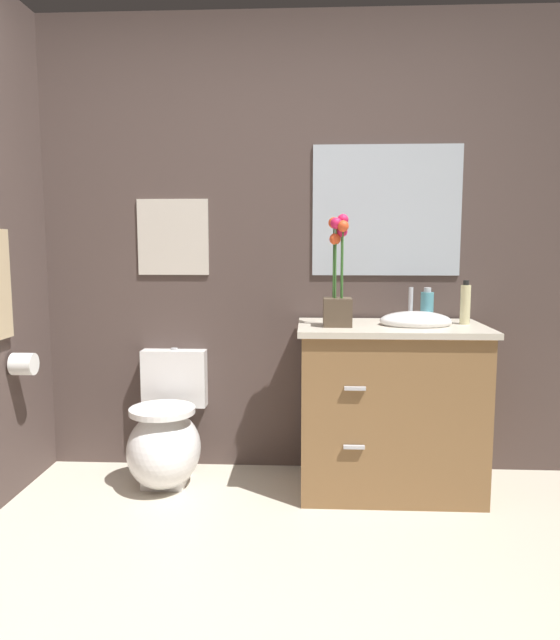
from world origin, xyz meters
The scene contains 9 objects.
wall_back centered at (0.20, 1.74, 1.25)m, with size 3.93×0.05×2.50m, color #4C3D38.
toilet centered at (-0.54, 1.44, 0.24)m, with size 0.38×0.59×0.69m.
vanity_cabinet centered at (0.64, 1.42, 0.44)m, with size 0.94×0.56×1.04m.
flower_vase centered at (0.36, 1.36, 1.05)m, with size 0.14×0.14×0.55m.
soap_bottle centered at (1.01, 1.47, 0.97)m, with size 0.05×0.05×0.22m.
lotion_bottle centered at (0.83, 1.55, 0.95)m, with size 0.07×0.07×0.18m.
wall_poster centered at (-0.54, 1.71, 1.31)m, with size 0.39×0.01×0.42m, color beige.
wall_mirror centered at (0.63, 1.71, 1.45)m, with size 0.80×0.01×0.70m, color #B2BCC6.
toilet_paper_roll centered at (-1.19, 1.25, 0.68)m, with size 0.11×0.11×0.11m, color white.
Camera 1 is at (0.22, -1.57, 1.26)m, focal length 33.28 mm.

